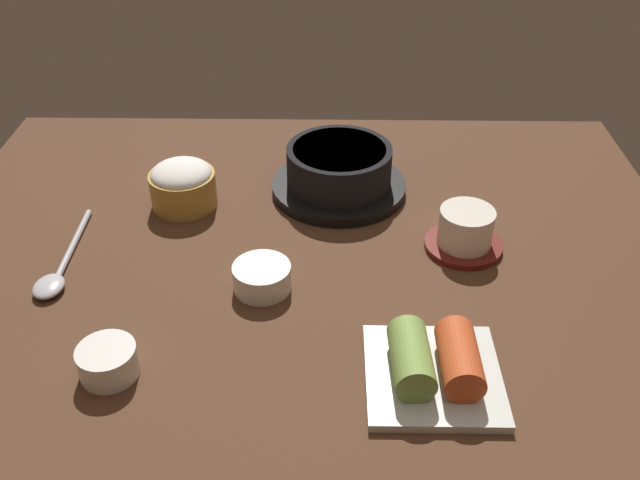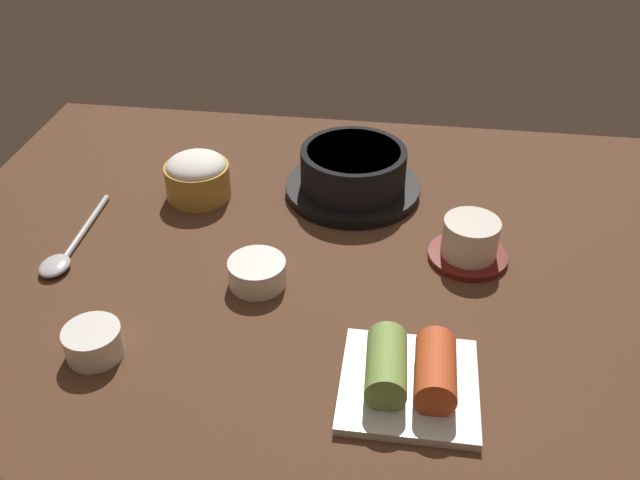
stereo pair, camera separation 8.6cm
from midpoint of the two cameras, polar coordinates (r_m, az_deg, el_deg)
The scene contains 8 objects.
dining_table at distance 90.15cm, azimuth 1.65°, elevation -1.32°, with size 100.00×76.00×2.00cm, color #4C2D1C.
stone_pot at distance 99.51cm, azimuth 5.22°, elevation 5.46°, with size 19.39×19.39×7.02cm.
rice_bowl at distance 99.25cm, azimuth -7.63°, elevation 5.18°, with size 9.19×9.19×6.56cm.
tea_cup_with_saucer at distance 89.32cm, azimuth 14.93°, elevation -0.21°, with size 10.02×10.02×5.64cm.
banchan_cup_center at distance 82.94cm, azimuth -2.25°, elevation -2.75°, with size 6.98×6.98×3.22cm.
kimchi_plate at distance 71.48cm, azimuth 10.92°, elevation -10.97°, with size 13.86×13.86×5.14cm.
side_bowl_near at distance 76.44cm, azimuth -15.11°, elevation -8.18°, with size 6.15×6.15×3.39cm.
spoon at distance 92.09cm, azimuth -17.77°, elevation -1.14°, with size 3.60×18.94×1.35cm.
Camera 2 is at (11.67, -71.21, 55.35)cm, focal length 38.91 mm.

